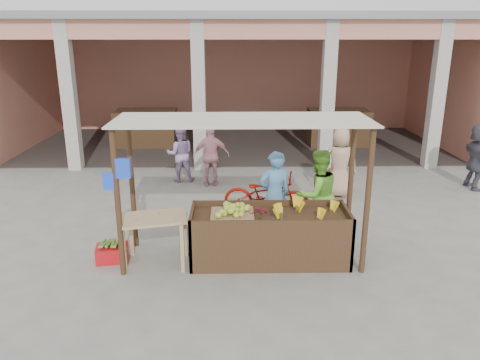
{
  "coord_description": "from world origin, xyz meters",
  "views": [
    {
      "loc": [
        -0.12,
        -7.12,
        3.65
      ],
      "look_at": [
        0.03,
        1.2,
        1.04
      ],
      "focal_mm": 35.0,
      "sensor_mm": 36.0,
      "label": 1
    }
  ],
  "objects_px": {
    "fruit_stall": "(269,238)",
    "motorcycle": "(267,194)",
    "side_table": "(155,225)",
    "red_crate": "(112,253)",
    "vendor_blue": "(274,192)",
    "vendor_green": "(317,193)"
  },
  "relations": [
    {
      "from": "fruit_stall",
      "to": "vendor_blue",
      "type": "bearing_deg",
      "value": 80.51
    },
    {
      "from": "vendor_green",
      "to": "motorcycle",
      "type": "distance_m",
      "value": 1.43
    },
    {
      "from": "vendor_blue",
      "to": "side_table",
      "type": "bearing_deg",
      "value": 14.56
    },
    {
      "from": "side_table",
      "to": "motorcycle",
      "type": "distance_m",
      "value": 2.85
    },
    {
      "from": "fruit_stall",
      "to": "red_crate",
      "type": "distance_m",
      "value": 2.65
    },
    {
      "from": "motorcycle",
      "to": "vendor_green",
      "type": "bearing_deg",
      "value": -132.17
    },
    {
      "from": "vendor_green",
      "to": "fruit_stall",
      "type": "bearing_deg",
      "value": 22.69
    },
    {
      "from": "fruit_stall",
      "to": "red_crate",
      "type": "xyz_separation_m",
      "value": [
        -2.63,
        0.02,
        -0.27
      ]
    },
    {
      "from": "motorcycle",
      "to": "red_crate",
      "type": "bearing_deg",
      "value": 135.39
    },
    {
      "from": "side_table",
      "to": "red_crate",
      "type": "xyz_separation_m",
      "value": [
        -0.76,
        0.11,
        -0.55
      ]
    },
    {
      "from": "fruit_stall",
      "to": "vendor_blue",
      "type": "relative_size",
      "value": 1.47
    },
    {
      "from": "side_table",
      "to": "motorcycle",
      "type": "height_order",
      "value": "motorcycle"
    },
    {
      "from": "fruit_stall",
      "to": "vendor_blue",
      "type": "height_order",
      "value": "vendor_blue"
    },
    {
      "from": "red_crate",
      "to": "motorcycle",
      "type": "relative_size",
      "value": 0.28
    },
    {
      "from": "fruit_stall",
      "to": "motorcycle",
      "type": "bearing_deg",
      "value": 87.29
    },
    {
      "from": "red_crate",
      "to": "vendor_blue",
      "type": "bearing_deg",
      "value": 9.46
    },
    {
      "from": "red_crate",
      "to": "motorcycle",
      "type": "height_order",
      "value": "motorcycle"
    },
    {
      "from": "vendor_green",
      "to": "side_table",
      "type": "bearing_deg",
      "value": -1.45
    },
    {
      "from": "red_crate",
      "to": "vendor_blue",
      "type": "xyz_separation_m",
      "value": [
        2.79,
        0.92,
        0.75
      ]
    },
    {
      "from": "fruit_stall",
      "to": "side_table",
      "type": "distance_m",
      "value": 1.89
    },
    {
      "from": "vendor_green",
      "to": "red_crate",
      "type": "bearing_deg",
      "value": -7.05
    },
    {
      "from": "red_crate",
      "to": "motorcycle",
      "type": "xyz_separation_m",
      "value": [
        2.73,
        1.94,
        0.35
      ]
    }
  ]
}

